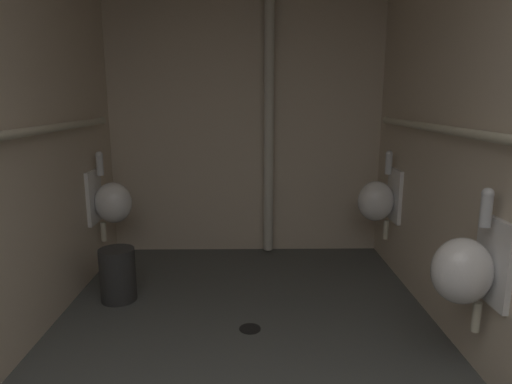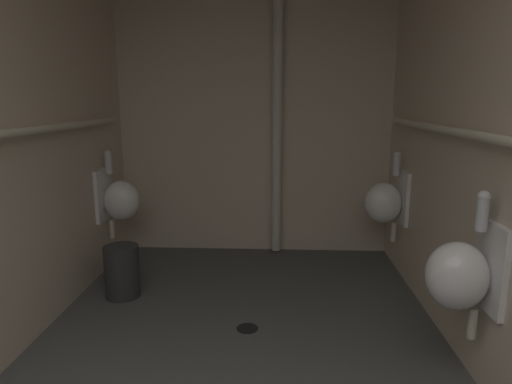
% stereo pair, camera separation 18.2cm
% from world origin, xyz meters
% --- Properties ---
extents(wall_back, '(2.65, 0.06, 2.59)m').
position_xyz_m(wall_back, '(0.00, 4.22, 1.29)').
color(wall_back, beige).
rests_on(wall_back, ground).
extents(urinal_left_mid, '(0.32, 0.30, 0.76)m').
position_xyz_m(urinal_left_mid, '(-1.12, 3.62, 0.62)').
color(urinal_left_mid, white).
extents(urinal_right_mid, '(0.32, 0.30, 0.76)m').
position_xyz_m(urinal_right_mid, '(1.12, 2.10, 0.62)').
color(urinal_right_mid, white).
extents(urinal_right_far, '(0.32, 0.30, 0.76)m').
position_xyz_m(urinal_right_far, '(1.12, 3.64, 0.62)').
color(urinal_right_far, white).
extents(supply_pipe_right, '(0.06, 3.56, 0.06)m').
position_xyz_m(supply_pipe_right, '(1.20, 2.09, 1.27)').
color(supply_pipe_right, beige).
extents(standpipe_back_wall, '(0.09, 0.09, 2.54)m').
position_xyz_m(standpipe_back_wall, '(0.21, 4.11, 1.29)').
color(standpipe_back_wall, beige).
rests_on(standpipe_back_wall, ground).
extents(floor_drain, '(0.14, 0.14, 0.01)m').
position_xyz_m(floor_drain, '(0.03, 2.64, 0.00)').
color(floor_drain, black).
rests_on(floor_drain, ground).
extents(waste_bin, '(0.26, 0.26, 0.39)m').
position_xyz_m(waste_bin, '(-0.93, 3.08, 0.19)').
color(waste_bin, '#2D2D2D').
rests_on(waste_bin, ground).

